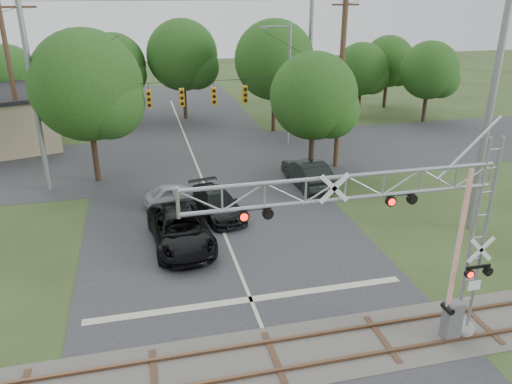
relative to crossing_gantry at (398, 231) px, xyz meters
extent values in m
cube|color=#2B2C2E|center=(-3.89, 8.36, -4.52)|extent=(14.00, 90.00, 0.02)
cube|color=#2B2C2E|center=(-3.89, 22.36, -4.52)|extent=(90.00, 12.00, 0.02)
cube|color=#4B4541|center=(-3.89, 0.36, -4.51)|extent=(90.00, 3.20, 0.05)
cube|color=brown|center=(-3.89, -0.36, -4.44)|extent=(90.00, 0.12, 0.14)
cube|color=brown|center=(-3.89, 1.08, -4.44)|extent=(90.00, 0.12, 0.14)
cylinder|color=gray|center=(3.07, 0.06, -4.38)|extent=(0.92, 0.92, 0.31)
cube|color=silver|center=(3.02, -0.24, -2.33)|extent=(0.46, 0.03, 0.36)
cube|color=slate|center=(2.46, -0.14, -3.76)|extent=(0.56, 0.46, 1.54)
cube|color=red|center=(2.20, -0.14, -0.64)|extent=(0.14, 0.09, 5.12)
cylinder|color=gray|center=(-13.39, 18.36, 1.22)|extent=(0.32, 0.32, 11.50)
cylinder|color=#472B21|center=(5.61, 18.36, 1.22)|extent=(0.36, 0.36, 11.50)
cylinder|color=black|center=(-3.89, 18.36, 1.80)|extent=(19.00, 0.03, 0.03)
cube|color=#CA880E|center=(-10.89, 18.36, 0.85)|extent=(0.30, 0.30, 1.10)
cube|color=#CA880E|center=(-8.89, 18.36, 0.85)|extent=(0.30, 0.30, 1.10)
cube|color=#CA880E|center=(-6.89, 18.36, 0.85)|extent=(0.30, 0.30, 1.10)
cube|color=#CA880E|center=(-4.89, 18.36, 0.85)|extent=(0.30, 0.30, 1.10)
cube|color=#CA880E|center=(-2.89, 18.36, 0.85)|extent=(0.30, 0.30, 1.10)
cube|color=#CA880E|center=(-0.89, 18.36, 0.85)|extent=(0.30, 0.30, 1.10)
cube|color=#CA880E|center=(1.11, 18.36, 0.85)|extent=(0.30, 0.30, 1.10)
cube|color=#CA880E|center=(3.11, 18.36, 0.85)|extent=(0.30, 0.30, 1.10)
imported|color=black|center=(-6.13, 9.20, -3.72)|extent=(3.12, 6.05, 1.63)
imported|color=black|center=(-3.85, 12.23, -3.83)|extent=(2.94, 5.17, 1.41)
imported|color=#929498|center=(-5.73, 14.09, -3.85)|extent=(4.12, 1.87, 1.37)
imported|color=black|center=(2.47, 15.38, -3.69)|extent=(2.08, 5.20, 1.68)
cylinder|color=gray|center=(3.95, 24.49, 0.09)|extent=(0.21, 0.21, 9.25)
cylinder|color=gray|center=(2.93, 24.49, 4.51)|extent=(2.06, 0.12, 0.12)
cube|color=slate|center=(1.90, 24.49, 4.46)|extent=(0.62, 0.26, 0.15)
cylinder|color=#472B21|center=(-16.06, 25.99, 1.88)|extent=(0.34, 0.34, 12.83)
cylinder|color=gray|center=(7.30, 29.31, 1.95)|extent=(0.34, 0.34, 12.97)
cylinder|color=gray|center=(8.71, 7.54, 2.34)|extent=(0.34, 0.34, 13.74)
cylinder|color=#472B21|center=(9.54, 35.71, 1.40)|extent=(0.34, 0.34, 11.87)
cylinder|color=#332017|center=(-18.64, 36.80, -2.89)|extent=(0.36, 0.36, 3.28)
sphere|color=#214714|center=(-18.64, 36.80, 0.09)|extent=(5.07, 5.07, 5.07)
cylinder|color=#332017|center=(-10.52, 19.36, -2.34)|extent=(0.36, 0.36, 4.39)
sphere|color=#214714|center=(-10.52, 19.36, 1.65)|extent=(6.78, 6.78, 6.78)
cylinder|color=#332017|center=(-9.34, 35.31, -2.68)|extent=(0.36, 0.36, 3.70)
sphere|color=#214714|center=(-9.34, 35.31, 0.68)|extent=(5.72, 5.72, 5.72)
cylinder|color=#332017|center=(-3.13, 34.99, -2.42)|extent=(0.36, 0.36, 4.23)
sphere|color=#214714|center=(-3.13, 34.99, 1.42)|extent=(6.53, 6.53, 6.53)
cylinder|color=#332017|center=(3.90, 28.60, -2.37)|extent=(0.36, 0.36, 4.33)
sphere|color=#214714|center=(3.90, 28.60, 1.57)|extent=(6.69, 6.69, 6.69)
cylinder|color=#332017|center=(3.54, 17.77, -2.69)|extent=(0.36, 0.36, 3.68)
sphere|color=#214714|center=(3.54, 17.77, 0.66)|extent=(5.69, 5.69, 5.69)
cylinder|color=#332017|center=(13.50, 32.02, -2.92)|extent=(0.36, 0.36, 3.22)
sphere|color=#214714|center=(13.50, 32.02, 0.01)|extent=(4.98, 4.98, 4.98)
cylinder|color=#332017|center=(17.79, 34.94, -2.85)|extent=(0.36, 0.36, 3.36)
sphere|color=#214714|center=(17.79, 34.94, 0.21)|extent=(5.20, 5.20, 5.20)
cylinder|color=#332017|center=(18.51, 28.47, -2.84)|extent=(0.36, 0.36, 3.38)
sphere|color=#214714|center=(18.51, 28.47, 0.23)|extent=(5.23, 5.23, 5.23)
camera|label=1|loc=(-7.67, -12.64, 7.07)|focal=35.00mm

